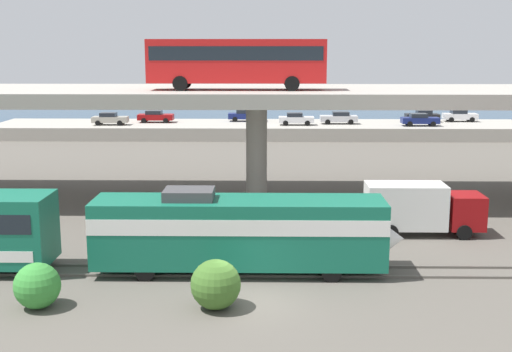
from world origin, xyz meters
name	(u,v)px	position (x,y,z in m)	size (l,w,h in m)	color
ground_plane	(250,303)	(0.00, 0.00, 0.00)	(260.00, 260.00, 0.00)	#565149
rail_strip_near	(251,276)	(0.00, 3.26, 0.06)	(110.00, 0.12, 0.12)	#59544C
rail_strip_far	(252,266)	(0.00, 4.74, 0.06)	(110.00, 0.12, 0.12)	#59544C
train_locomotive	(253,229)	(0.09, 4.00, 2.19)	(15.10, 3.04, 4.18)	#14664C
highway_overpass	(257,99)	(0.00, 20.00, 7.26)	(96.00, 11.79, 8.02)	#9E998E
transit_bus_on_overpass	(237,59)	(-1.31, 18.43, 10.08)	(12.00, 2.68, 3.40)	red
service_truck_west	(420,207)	(9.77, 10.91, 1.64)	(6.80, 2.46, 3.04)	maroon
pier_parking_lot	(261,130)	(0.00, 55.00, 0.78)	(65.43, 10.56, 1.57)	#9E998E
parked_car_0	(110,119)	(-18.32, 53.09, 2.34)	(4.26, 1.84, 1.50)	#9E998C
parked_car_1	(155,116)	(-13.24, 55.98, 2.34)	(4.42, 2.00, 1.50)	maroon
parked_car_2	(296,119)	(4.27, 53.30, 2.34)	(4.23, 1.86, 1.50)	silver
parked_car_3	(339,118)	(9.63, 54.66, 2.34)	(4.54, 1.86, 1.50)	#B7B7BC
parked_car_4	(460,115)	(25.23, 57.53, 2.34)	(4.18, 1.87, 1.50)	silver
parked_car_5	(420,120)	(19.08, 52.64, 2.34)	(4.43, 1.85, 1.50)	navy
parked_car_6	(246,115)	(-1.92, 57.44, 2.34)	(4.54, 1.83, 1.50)	navy
parked_car_7	(422,116)	(20.42, 57.08, 2.34)	(4.14, 1.91, 1.50)	black
harbor_water	(262,117)	(0.00, 78.00, 0.00)	(140.00, 36.00, 0.01)	navy
shrub_left	(37,286)	(-8.98, -0.70, 0.99)	(1.97, 1.97, 1.97)	#358835
shrub_right	(216,285)	(-1.41, -0.66, 1.07)	(2.14, 2.14, 2.14)	#3D6827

